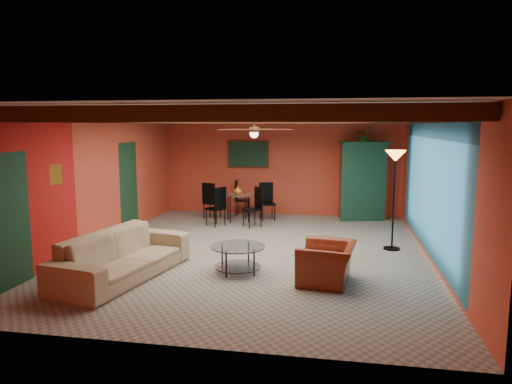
% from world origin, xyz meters
% --- Properties ---
extents(room, '(6.52, 8.01, 2.71)m').
position_xyz_m(room, '(0.00, 0.11, 2.36)').
color(room, gray).
rests_on(room, ground).
extents(sofa, '(1.47, 2.71, 0.75)m').
position_xyz_m(sofa, '(-1.80, -1.88, 0.37)').
color(sofa, '#9E8666').
rests_on(sofa, ground).
extents(armchair, '(0.94, 1.05, 0.62)m').
position_xyz_m(armchair, '(1.44, -1.54, 0.31)').
color(armchair, maroon).
rests_on(armchair, ground).
extents(coffee_table, '(1.19, 1.19, 0.47)m').
position_xyz_m(coffee_table, '(-0.04, -1.29, 0.23)').
color(coffee_table, silver).
rests_on(coffee_table, ground).
extents(dining_table, '(2.41, 2.41, 0.97)m').
position_xyz_m(dining_table, '(-0.94, 2.85, 0.49)').
color(dining_table, silver).
rests_on(dining_table, ground).
extents(armoire, '(1.22, 0.81, 1.96)m').
position_xyz_m(armoire, '(2.20, 3.70, 0.98)').
color(armoire, maroon).
rests_on(armoire, ground).
extents(floor_lamp, '(0.41, 0.41, 1.97)m').
position_xyz_m(floor_lamp, '(2.65, 0.69, 0.99)').
color(floor_lamp, black).
rests_on(floor_lamp, ground).
extents(ceiling_fan, '(1.50, 1.50, 0.44)m').
position_xyz_m(ceiling_fan, '(0.00, 0.00, 2.36)').
color(ceiling_fan, '#472614').
rests_on(ceiling_fan, ceiling).
extents(painting, '(1.05, 0.03, 0.65)m').
position_xyz_m(painting, '(-0.90, 3.96, 1.65)').
color(painting, black).
rests_on(painting, wall_back).
extents(potted_plant, '(0.40, 0.35, 0.44)m').
position_xyz_m(potted_plant, '(2.20, 3.70, 2.18)').
color(potted_plant, '#26661E').
rests_on(potted_plant, armoire).
extents(vase, '(0.26, 0.26, 0.21)m').
position_xyz_m(vase, '(-0.94, 2.85, 1.08)').
color(vase, orange).
rests_on(vase, dining_table).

